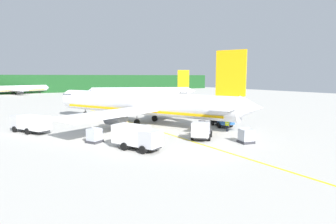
% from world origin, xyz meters
% --- Properties ---
extents(ground, '(240.00, 320.00, 0.20)m').
position_xyz_m(ground, '(0.00, 48.00, -0.10)').
color(ground, '#B7B5AD').
extents(distant_treeline, '(216.00, 6.00, 8.79)m').
position_xyz_m(distant_treeline, '(0.00, 126.94, 4.40)').
color(distant_treeline, '#19471E').
rests_on(distant_treeline, ground).
extents(airliner_foreground, '(33.02, 39.17, 11.90)m').
position_xyz_m(airliner_foreground, '(3.72, 20.74, 3.39)').
color(airliner_foreground, white).
rests_on(airliner_foreground, ground).
extents(airliner_mid_apron, '(33.15, 27.99, 10.16)m').
position_xyz_m(airliner_mid_apron, '(23.72, 57.88, 2.90)').
color(airliner_mid_apron, white).
rests_on(airliner_mid_apron, ground).
extents(airliner_far_taxiway, '(30.43, 25.31, 8.75)m').
position_xyz_m(airliner_far_taxiway, '(-6.86, 121.35, 2.49)').
color(airliner_far_taxiway, white).
rests_on(airliner_far_taxiway, ground).
extents(airliner_distant, '(22.31, 26.78, 7.73)m').
position_xyz_m(airliner_distant, '(16.36, 145.88, 2.20)').
color(airliner_distant, white).
rests_on(airliner_distant, ground).
extents(service_truck_fuel, '(4.90, 7.09, 2.55)m').
position_xyz_m(service_truck_fuel, '(-13.83, 22.43, 1.47)').
color(service_truck_fuel, silver).
rests_on(service_truck_fuel, ground).
extents(service_truck_baggage, '(4.28, 6.19, 2.72)m').
position_xyz_m(service_truck_baggage, '(-5.24, 5.35, 1.53)').
color(service_truck_baggage, silver).
rests_on(service_truck_baggage, ground).
extents(service_truck_catering, '(5.40, 5.26, 2.49)m').
position_xyz_m(service_truck_catering, '(4.06, 5.07, 1.20)').
color(service_truck_catering, silver).
rests_on(service_truck_catering, ground).
extents(service_truck_pushback, '(3.57, 5.72, 2.40)m').
position_xyz_m(service_truck_pushback, '(13.30, 10.86, 1.39)').
color(service_truck_pushback, '#2659A5').
rests_on(service_truck_pushback, ground).
extents(cargo_container_near, '(2.00, 2.00, 1.87)m').
position_xyz_m(cargo_container_near, '(7.52, 0.65, 0.88)').
color(cargo_container_near, '#333338').
rests_on(cargo_container_near, ground).
extents(cargo_container_mid, '(2.19, 2.19, 1.88)m').
position_xyz_m(cargo_container_mid, '(-8.07, 11.23, 0.89)').
color(cargo_container_mid, '#333338').
rests_on(cargo_container_mid, ground).
extents(crew_marshaller, '(0.60, 0.36, 1.64)m').
position_xyz_m(crew_marshaller, '(-1.92, 14.79, 0.97)').
color(crew_marshaller, '#191E33').
rests_on(crew_marshaller, ground).
extents(crew_loader_left, '(0.42, 0.56, 1.77)m').
position_xyz_m(crew_loader_left, '(10.79, 7.09, 1.05)').
color(crew_loader_left, '#191E33').
rests_on(crew_loader_left, ground).
extents(apron_guide_line, '(0.30, 60.00, 0.01)m').
position_xyz_m(apron_guide_line, '(2.42, 16.25, 0.01)').
color(apron_guide_line, yellow).
rests_on(apron_guide_line, ground).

